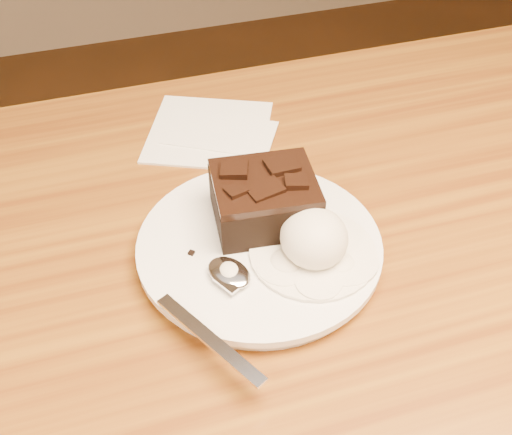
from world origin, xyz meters
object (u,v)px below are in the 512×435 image
object	(u,v)px
plate	(259,249)
ice_cream_scoop	(314,238)
spoon	(229,274)
brownie	(264,202)
napkin	(209,131)

from	to	relation	value
plate	ice_cream_scoop	distance (m)	0.06
spoon	ice_cream_scoop	bearing A→B (deg)	-24.71
brownie	spoon	world-z (taller)	brownie
napkin	spoon	bearing A→B (deg)	-100.09
ice_cream_scoop	napkin	world-z (taller)	ice_cream_scoop
spoon	napkin	xyz separation A→B (m)	(0.04, 0.24, -0.02)
plate	brownie	bearing A→B (deg)	63.51
spoon	brownie	bearing A→B (deg)	21.84
spoon	napkin	distance (m)	0.24
brownie	ice_cream_scoop	world-z (taller)	ice_cream_scoop
brownie	napkin	bearing A→B (deg)	92.96
brownie	spoon	size ratio (longest dim) A/B	0.54
plate	spoon	world-z (taller)	spoon
plate	brownie	distance (m)	0.04
brownie	plate	bearing A→B (deg)	-116.49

